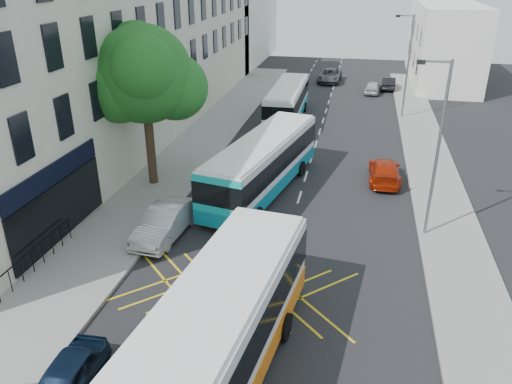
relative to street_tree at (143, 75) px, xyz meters
The scene contains 18 objects.
pavement_left 6.22m from the street_tree, 73.47° to the left, with size 5.00×70.00×0.15m, color gray.
pavement_right 17.17m from the street_tree, ahead, with size 3.00×70.00×0.15m, color gray.
terrace_main 11.00m from the street_tree, 119.95° to the left, with size 8.30×45.00×13.50m.
terrace_far 40.43m from the street_tree, 97.81° to the left, with size 8.00×20.00×10.00m, color silver.
building_right 38.43m from the street_tree, 59.43° to the left, with size 6.00×18.00×8.00m, color silver.
street_tree is the anchor object (origin of this frame).
lamp_near 15.10m from the street_tree, 11.40° to the right, with size 1.45×0.15×8.00m.
lamp_far 22.57m from the street_tree, 49.19° to the left, with size 1.45×0.15×8.00m.
railings 11.22m from the street_tree, 97.02° to the right, with size 0.08×5.60×1.14m, color black, non-canonical shape.
bus_near 16.99m from the street_tree, 61.92° to the right, with size 4.17×12.28×3.39m.
bus_mid 7.89m from the street_tree, ahead, with size 4.69×11.34×3.11m.
bus_far 16.38m from the street_tree, 69.15° to the left, with size 2.59×10.10×2.83m.
parked_car_blue 16.65m from the street_tree, 76.66° to the right, with size 1.46×3.63×1.24m, color black.
parked_car_silver 8.34m from the street_tree, 62.13° to the right, with size 1.56×4.47×1.47m, color #B9BBC1.
red_hatchback 14.63m from the street_tree, 14.24° to the left, with size 1.77×4.35×1.26m, color #AD2307.
distant_car_grey 31.31m from the street_tree, 75.11° to the left, with size 2.27×4.93×1.37m, color #3F4247.
distant_car_silver 28.88m from the street_tree, 63.86° to the left, with size 1.42×3.52×1.20m, color #AEB0B6.
distant_car_dark 31.47m from the street_tree, 63.08° to the left, with size 1.30×3.72×1.23m, color black.
Camera 1 is at (2.76, -9.69, 11.67)m, focal length 35.00 mm.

